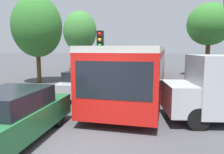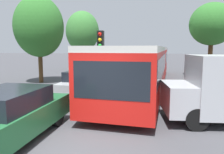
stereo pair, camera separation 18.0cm
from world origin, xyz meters
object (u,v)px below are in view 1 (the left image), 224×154
at_px(queued_car_red, 101,72).
at_px(queued_car_navy, 113,66).
at_px(queued_car_graphite, 116,62).
at_px(tree_right_mid, 209,25).
at_px(city_bus_rear, 126,54).
at_px(tree_left_far, 79,32).
at_px(tree_left_mid, 37,28).
at_px(traffic_light, 100,49).
at_px(queued_car_green, 11,116).
at_px(articulated_bus, 143,64).
at_px(queued_car_silver, 83,83).

height_order(queued_car_red, queued_car_navy, queued_car_red).
bearing_deg(queued_car_red, queued_car_graphite, 3.22).
height_order(queued_car_red, tree_right_mid, tree_right_mid).
bearing_deg(city_bus_rear, tree_left_far, 169.71).
relative_size(city_bus_rear, tree_left_mid, 1.85).
relative_size(queued_car_red, traffic_light, 1.21).
relative_size(queued_car_green, tree_left_far, 0.62).
relative_size(queued_car_red, tree_left_mid, 0.66).
xyz_separation_m(articulated_bus, traffic_light, (-2.12, -4.18, 0.99)).
bearing_deg(queued_car_silver, queued_car_graphite, 3.17).
xyz_separation_m(articulated_bus, tree_left_far, (-7.53, 10.12, 2.85)).
distance_m(queued_car_green, queued_car_navy, 17.28).
distance_m(tree_left_mid, tree_right_mid, 14.39).
distance_m(tree_left_far, tree_right_mid, 13.89).
height_order(queued_car_green, tree_right_mid, tree_right_mid).
xyz_separation_m(tree_left_mid, tree_left_far, (0.10, 9.99, 0.39)).
bearing_deg(queued_car_graphite, traffic_light, -173.52).
bearing_deg(tree_left_mid, queued_car_silver, -40.94).
bearing_deg(traffic_light, city_bus_rear, -174.27).
bearing_deg(queued_car_navy, city_bus_rear, 2.43).
bearing_deg(tree_left_mid, tree_left_far, 89.41).
height_order(queued_car_red, tree_left_far, tree_left_far).
bearing_deg(tree_left_far, queued_car_green, -78.40).
distance_m(queued_car_graphite, traffic_light, 17.56).
bearing_deg(queued_car_navy, queued_car_graphite, 6.08).
relative_size(city_bus_rear, queued_car_navy, 2.94).
relative_size(queued_car_navy, tree_right_mid, 0.61).
bearing_deg(queued_car_navy, traffic_light, -173.33).
bearing_deg(queued_car_green, traffic_light, -12.20).
xyz_separation_m(queued_car_green, queued_car_silver, (0.34, 5.87, -0.04)).
xyz_separation_m(queued_car_silver, tree_left_mid, (-4.50, 3.90, 3.27)).
bearing_deg(tree_right_mid, tree_left_mid, -157.28).
bearing_deg(traffic_light, tree_right_mid, 145.22).
relative_size(articulated_bus, city_bus_rear, 1.54).
bearing_deg(tree_left_far, tree_right_mid, -18.64).
height_order(queued_car_silver, queued_car_graphite, queued_car_graphite).
bearing_deg(city_bus_rear, queued_car_green, -175.64).
bearing_deg(queued_car_graphite, queued_car_green, -178.04).
xyz_separation_m(queued_car_silver, queued_car_graphite, (-0.43, 17.01, 0.07)).
relative_size(queued_car_silver, tree_left_mid, 0.64).
bearing_deg(tree_right_mid, articulated_bus, -134.74).
distance_m(city_bus_rear, tree_left_far, 16.56).
relative_size(queued_car_silver, tree_left_far, 0.59).
bearing_deg(city_bus_rear, queued_car_red, -175.23).
relative_size(queued_car_green, queued_car_graphite, 0.95).
bearing_deg(tree_left_mid, traffic_light, -37.98).
relative_size(queued_car_red, queued_car_navy, 1.04).
distance_m(queued_car_green, tree_right_mid, 18.24).
xyz_separation_m(queued_car_green, queued_car_red, (0.21, 11.34, -0.02)).
height_order(city_bus_rear, queued_car_silver, city_bus_rear).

